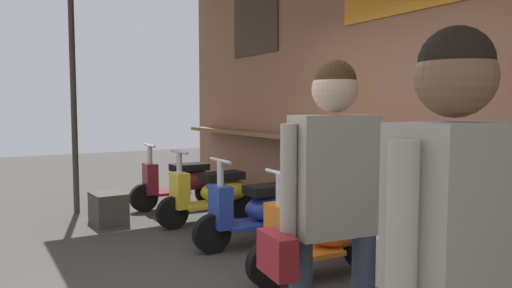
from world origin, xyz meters
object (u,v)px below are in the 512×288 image
Objects in this scene: scooter_orange at (327,233)px; scooter_blue at (261,210)px; scooter_cream at (440,273)px; shopper_with_handbag at (331,194)px; scooter_maroon at (182,182)px; shopper_browsing at (447,257)px; merchandise_crate at (108,208)px; scooter_yellow at (214,193)px.

scooter_blue is at bearing -86.08° from scooter_orange.
scooter_cream is 1.32m from shopper_with_handbag.
scooter_maroon is 2.24m from scooter_blue.
shopper_with_handbag is at bearing 150.59° from shopper_browsing.
shopper_browsing is at bearing 77.25° from scooter_maroon.
scooter_maroon is 1.28m from merchandise_crate.
shopper_browsing is at bearing 34.73° from scooter_cream.
scooter_maroon is 3.35m from scooter_orange.
scooter_blue is at bearing 87.28° from scooter_yellow.
scooter_orange is 0.81× the size of shopper_browsing.
scooter_maroon and scooter_blue have the same top height.
scooter_cream is 1.97m from shopper_browsing.
merchandise_crate is (-1.80, -1.19, -0.19)m from scooter_blue.
scooter_maroon is 0.81× the size of shopper_with_handbag.
scooter_blue is 3.77m from shopper_browsing.
shopper_with_handbag is at bearing 70.18° from scooter_yellow.
scooter_orange is 2.81m from shopper_browsing.
scooter_cream reaches higher than merchandise_crate.
shopper_with_handbag is at bearing 78.48° from scooter_maroon.
scooter_blue is at bearing 91.82° from scooter_maroon.
shopper_with_handbag is (2.47, -1.12, 0.67)m from scooter_blue.
scooter_maroon is 1.00× the size of scooter_orange.
scooter_blue is 0.81× the size of shopper_browsing.
shopper_with_handbag is 1.00× the size of shopper_browsing.
scooter_yellow is 2.27m from scooter_orange.
shopper_browsing is 5.28m from merchandise_crate.
scooter_yellow is 2.89× the size of merchandise_crate.
merchandise_crate is at bearing -54.76° from scooter_blue.
shopper_browsing is at bearing -12.32° from shopper_with_handbag.
merchandise_crate is at bearing 168.09° from shopper_browsing.
shopper_browsing reaches higher than scooter_maroon.
shopper_browsing is at bearing 61.35° from scooter_orange.
scooter_maroon is at bearing -92.84° from scooter_cream.
merchandise_crate is (-5.20, 0.28, -0.86)m from shopper_browsing.
scooter_cream is (2.28, -0.00, 0.00)m from scooter_blue.
scooter_maroon is at bearing -86.08° from scooter_orange.
scooter_yellow is 3.43m from scooter_cream.
shopper_browsing reaches higher than merchandise_crate.
scooter_yellow and scooter_cream have the same top height.
scooter_yellow and scooter_blue have the same top height.
shopper_with_handbag is 3.57× the size of merchandise_crate.
scooter_cream is 0.81× the size of shopper_browsing.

